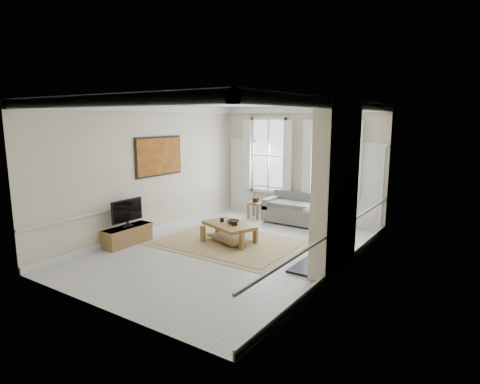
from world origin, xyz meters
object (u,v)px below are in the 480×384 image
Objects in this scene: coffee_table at (229,227)px; tv_stand at (128,236)px; sofa at (299,211)px; side_table at (255,206)px.

coffee_table reaches higher than tv_stand.
tv_stand is at bearing -121.94° from sofa.
sofa reaches higher than tv_stand.
tv_stand is at bearing -123.78° from coffee_table.
coffee_table is 1.19× the size of tv_stand.
sofa is at bearing 97.17° from coffee_table.
side_table is 0.40× the size of tv_stand.
coffee_table is 2.49m from tv_stand.
side_table is at bearing 73.40° from tv_stand.
sofa is 2.78m from coffee_table.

